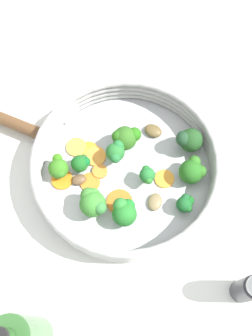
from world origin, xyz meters
The scene contains 29 objects.
ground_plane centered at (0.00, 0.00, 0.00)m, with size 4.00×4.00×0.00m, color white.
skillet centered at (0.00, 0.00, 0.01)m, with size 0.33×0.33×0.01m, color #B2B5B7.
skillet_rim_wall centered at (0.00, 0.00, 0.04)m, with size 0.34×0.34×0.06m.
skillet_rivet_left centered at (-0.11, -0.12, 0.02)m, with size 0.01×0.01×0.01m, color #AEB0B5.
skillet_rivet_right centered at (-0.02, -0.16, 0.02)m, with size 0.01×0.01×0.01m, color #B3B0B7.
carrot_slice_0 centered at (0.06, -0.01, 0.01)m, with size 0.05×0.05×0.00m, color orange.
carrot_slice_1 centered at (0.01, -0.12, 0.02)m, with size 0.04×0.04×0.00m, color orange.
carrot_slice_2 centered at (0.02, 0.07, 0.01)m, with size 0.04×0.04×0.00m, color orange.
carrot_slice_3 centered at (-0.04, -0.07, 0.01)m, with size 0.04×0.04×0.00m, color orange.
carrot_slice_4 centered at (0.00, -0.05, 0.02)m, with size 0.03×0.03×0.01m, color orange.
carrot_slice_5 centered at (-0.05, -0.09, 0.01)m, with size 0.04×0.04×0.00m, color #F39B3D.
carrot_slice_6 centered at (-0.03, -0.06, 0.01)m, with size 0.04×0.04×0.00m, color #F99636.
carrot_slice_7 centered at (0.02, -0.07, 0.01)m, with size 0.04×0.04×0.00m, color orange.
broccoli_floret_0 centered at (0.00, -0.12, 0.04)m, with size 0.05×0.04×0.04m.
broccoli_floret_1 centered at (0.02, 0.12, 0.04)m, with size 0.05×0.05×0.05m.
broccoli_floret_2 centered at (0.02, 0.04, 0.04)m, with size 0.04×0.03×0.04m.
broccoli_floret_3 centered at (0.07, -0.06, 0.05)m, with size 0.05×0.05×0.06m.
broccoli_floret_4 centered at (0.09, -0.01, 0.04)m, with size 0.05×0.04×0.05m.
broccoli_floret_5 centered at (-0.06, 0.00, 0.04)m, with size 0.05×0.06×0.05m.
broccoli_floret_6 centered at (-0.01, -0.08, 0.03)m, with size 0.03×0.04×0.04m.
broccoli_floret_7 centered at (-0.03, -0.02, 0.04)m, with size 0.04×0.04×0.05m.
broccoli_floret_8 centered at (0.08, 0.10, 0.04)m, with size 0.03×0.03×0.04m.
broccoli_floret_9 centered at (-0.04, 0.12, 0.05)m, with size 0.04×0.05×0.05m.
mushroom_piece_0 centered at (-0.08, 0.00, 0.02)m, with size 0.03×0.02×0.01m, color brown.
mushroom_piece_1 centered at (0.02, -0.09, 0.02)m, with size 0.03×0.02×0.01m, color brown.
mushroom_piece_2 centered at (-0.08, 0.06, 0.02)m, with size 0.04×0.03×0.01m, color brown.
mushroom_piece_3 centered at (0.06, 0.05, 0.02)m, with size 0.03×0.03×0.01m, color olive.
salt_shaker centered at (0.23, 0.19, 0.06)m, with size 0.04×0.04×0.11m.
oil_bottle centered at (0.28, -0.16, 0.09)m, with size 0.06×0.06×0.22m.
Camera 1 is at (0.27, -0.01, 0.70)m, focal length 42.00 mm.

